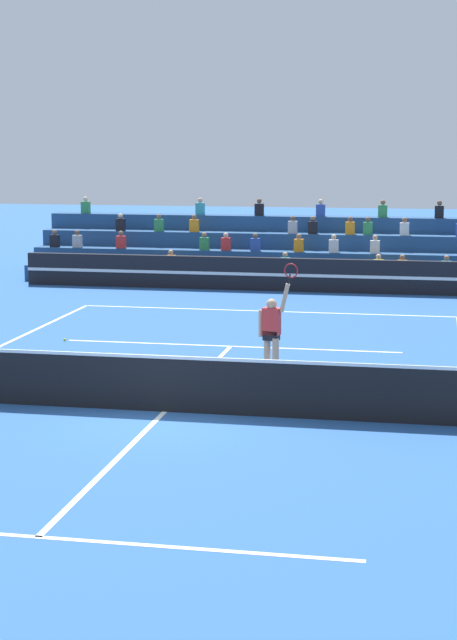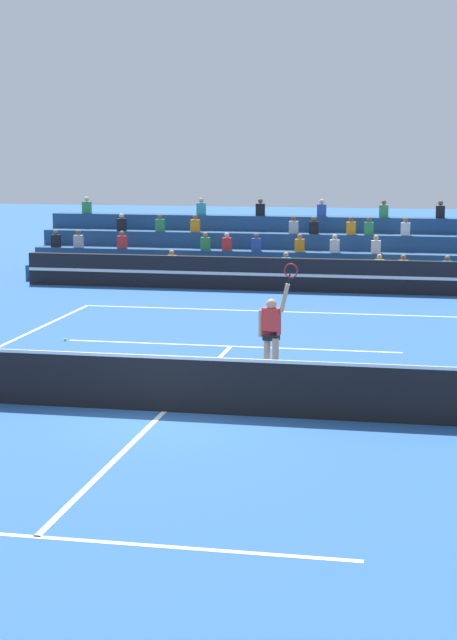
{
  "view_description": "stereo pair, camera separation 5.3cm",
  "coord_description": "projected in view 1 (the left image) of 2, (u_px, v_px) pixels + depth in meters",
  "views": [
    {
      "loc": [
        4.83,
        -18.57,
        4.97
      ],
      "look_at": [
        0.46,
        3.81,
        1.1
      ],
      "focal_mm": 60.0,
      "sensor_mm": 36.0,
      "label": 1
    },
    {
      "loc": [
        4.88,
        -18.56,
        4.97
      ],
      "look_at": [
        0.46,
        3.81,
        1.1
      ],
      "focal_mm": 60.0,
      "sensor_mm": 36.0,
      "label": 2
    }
  ],
  "objects": [
    {
      "name": "tennis_ball",
      "position": [
        65.0,
        340.0,
        26.63
      ],
      "size": [
        0.07,
        0.07,
        0.07
      ],
      "primitive_type": "sphere",
      "color": "#C6DB33",
      "rests_on": "ground"
    },
    {
      "name": "tennis_player",
      "position": [
        272.0,
        333.0,
        22.18
      ],
      "size": [
        0.87,
        0.41,
        2.5
      ],
      "color": "tan",
      "rests_on": "ground"
    },
    {
      "name": "bleacher_stand",
      "position": [
        299.0,
        256.0,
        38.31
      ],
      "size": [
        19.01,
        3.8,
        2.83
      ],
      "color": "navy",
      "rests_on": "ground"
    },
    {
      "name": "court_lines",
      "position": [
        165.0,
        412.0,
        19.71
      ],
      "size": [
        11.1,
        23.9,
        0.01
      ],
      "color": "white",
      "rests_on": "ground"
    },
    {
      "name": "sponsor_banner_wall",
      "position": [
        287.0,
        275.0,
        35.29
      ],
      "size": [
        18.0,
        0.26,
        1.1
      ],
      "color": "black",
      "rests_on": "ground"
    },
    {
      "name": "tennis_net",
      "position": [
        164.0,
        383.0,
        19.62
      ],
      "size": [
        12.0,
        0.1,
        1.1
      ],
      "color": "black",
      "rests_on": "ground"
    },
    {
      "name": "ground_plane",
      "position": [
        165.0,
        412.0,
        19.72
      ],
      "size": [
        120.0,
        120.0,
        0.0
      ],
      "primitive_type": "plane",
      "color": "#285699"
    }
  ]
}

